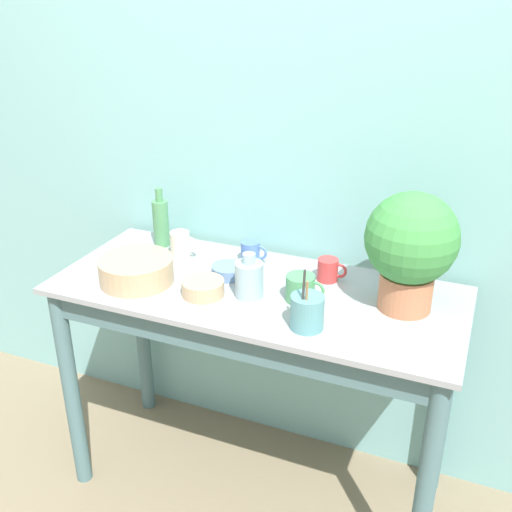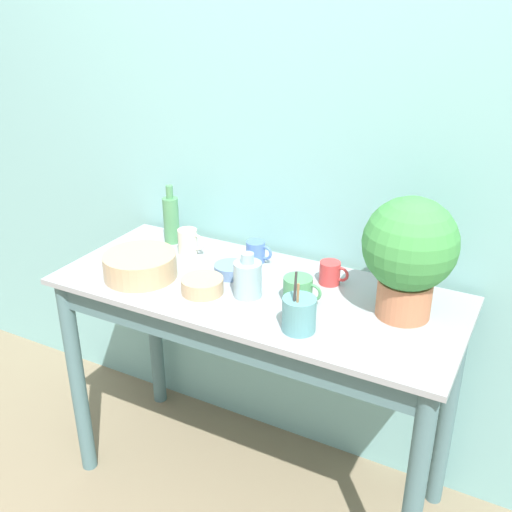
{
  "view_description": "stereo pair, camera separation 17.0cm",
  "coord_description": "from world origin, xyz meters",
  "px_view_note": "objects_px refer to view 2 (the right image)",
  "views": [
    {
      "loc": [
        0.69,
        -1.37,
        1.84
      ],
      "look_at": [
        0.0,
        0.3,
        1.0
      ],
      "focal_mm": 42.0,
      "sensor_mm": 36.0,
      "label": 1
    },
    {
      "loc": [
        0.84,
        -1.3,
        1.84
      ],
      "look_at": [
        0.0,
        0.3,
        1.0
      ],
      "focal_mm": 42.0,
      "sensor_mm": 36.0,
      "label": 2
    }
  ],
  "objects_px": {
    "bowl_wash_large": "(140,265)",
    "mug_cream": "(188,241)",
    "mug_green": "(298,290)",
    "bowl_small_tan": "(202,285)",
    "bottle_tall": "(171,219)",
    "mug_red": "(331,273)",
    "mug_blue": "(256,252)",
    "bottle_short": "(248,278)",
    "potted_plant": "(409,251)",
    "bowl_small_blue": "(231,270)",
    "utensil_cup": "(299,314)"
  },
  "relations": [
    {
      "from": "bowl_wash_large",
      "to": "mug_cream",
      "type": "relative_size",
      "value": 2.32
    },
    {
      "from": "mug_green",
      "to": "bowl_small_tan",
      "type": "bearing_deg",
      "value": -164.32
    },
    {
      "from": "mug_green",
      "to": "bottle_tall",
      "type": "bearing_deg",
      "value": 161.53
    },
    {
      "from": "mug_cream",
      "to": "mug_red",
      "type": "bearing_deg",
      "value": 1.76
    },
    {
      "from": "mug_blue",
      "to": "bowl_small_tan",
      "type": "xyz_separation_m",
      "value": [
        -0.05,
        -0.3,
        -0.01
      ]
    },
    {
      "from": "mug_blue",
      "to": "bowl_small_tan",
      "type": "relative_size",
      "value": 0.72
    },
    {
      "from": "bottle_short",
      "to": "mug_cream",
      "type": "xyz_separation_m",
      "value": [
        -0.37,
        0.19,
        -0.02
      ]
    },
    {
      "from": "bowl_wash_large",
      "to": "bottle_tall",
      "type": "height_order",
      "value": "bottle_tall"
    },
    {
      "from": "potted_plant",
      "to": "bottle_short",
      "type": "distance_m",
      "value": 0.52
    },
    {
      "from": "bowl_small_blue",
      "to": "bowl_small_tan",
      "type": "height_order",
      "value": "bowl_small_tan"
    },
    {
      "from": "bottle_short",
      "to": "utensil_cup",
      "type": "height_order",
      "value": "utensil_cup"
    },
    {
      "from": "bottle_tall",
      "to": "bowl_small_blue",
      "type": "height_order",
      "value": "bottle_tall"
    },
    {
      "from": "utensil_cup",
      "to": "potted_plant",
      "type": "bearing_deg",
      "value": 43.09
    },
    {
      "from": "bottle_short",
      "to": "bowl_small_blue",
      "type": "height_order",
      "value": "bottle_short"
    },
    {
      "from": "utensil_cup",
      "to": "bowl_wash_large",
      "type": "bearing_deg",
      "value": 174.17
    },
    {
      "from": "bowl_small_blue",
      "to": "bowl_small_tan",
      "type": "xyz_separation_m",
      "value": [
        -0.02,
        -0.16,
        0.01
      ]
    },
    {
      "from": "utensil_cup",
      "to": "mug_green",
      "type": "bearing_deg",
      "value": 114.6
    },
    {
      "from": "bottle_short",
      "to": "mug_blue",
      "type": "distance_m",
      "value": 0.27
    },
    {
      "from": "bottle_tall",
      "to": "bowl_small_tan",
      "type": "relative_size",
      "value": 1.66
    },
    {
      "from": "bowl_wash_large",
      "to": "bowl_small_blue",
      "type": "xyz_separation_m",
      "value": [
        0.28,
        0.16,
        -0.02
      ]
    },
    {
      "from": "potted_plant",
      "to": "bottle_short",
      "type": "bearing_deg",
      "value": -166.62
    },
    {
      "from": "bowl_wash_large",
      "to": "bottle_short",
      "type": "relative_size",
      "value": 1.67
    },
    {
      "from": "bottle_short",
      "to": "mug_green",
      "type": "xyz_separation_m",
      "value": [
        0.16,
        0.04,
        -0.02
      ]
    },
    {
      "from": "mug_cream",
      "to": "bottle_tall",
      "type": "bearing_deg",
      "value": 152.93
    },
    {
      "from": "bottle_tall",
      "to": "mug_green",
      "type": "distance_m",
      "value": 0.69
    },
    {
      "from": "bottle_tall",
      "to": "bowl_small_tan",
      "type": "distance_m",
      "value": 0.46
    },
    {
      "from": "bottle_tall",
      "to": "bottle_short",
      "type": "bearing_deg",
      "value": -27.54
    },
    {
      "from": "mug_red",
      "to": "bowl_small_tan",
      "type": "xyz_separation_m",
      "value": [
        -0.36,
        -0.26,
        -0.01
      ]
    },
    {
      "from": "bowl_wash_large",
      "to": "bowl_small_tan",
      "type": "bearing_deg",
      "value": 0.4
    },
    {
      "from": "mug_red",
      "to": "mug_cream",
      "type": "bearing_deg",
      "value": -178.24
    },
    {
      "from": "mug_green",
      "to": "bowl_small_blue",
      "type": "xyz_separation_m",
      "value": [
        -0.29,
        0.07,
        -0.02
      ]
    },
    {
      "from": "bowl_wash_large",
      "to": "mug_blue",
      "type": "relative_size",
      "value": 2.5
    },
    {
      "from": "mug_green",
      "to": "bowl_small_tan",
      "type": "relative_size",
      "value": 0.91
    },
    {
      "from": "bowl_wash_large",
      "to": "bottle_short",
      "type": "distance_m",
      "value": 0.41
    },
    {
      "from": "mug_red",
      "to": "utensil_cup",
      "type": "xyz_separation_m",
      "value": [
        0.03,
        -0.33,
        0.01
      ]
    },
    {
      "from": "bottle_tall",
      "to": "utensil_cup",
      "type": "height_order",
      "value": "bottle_tall"
    },
    {
      "from": "bowl_small_tan",
      "to": "bowl_wash_large",
      "type": "bearing_deg",
      "value": -179.6
    },
    {
      "from": "mug_green",
      "to": "mug_red",
      "type": "bearing_deg",
      "value": 76.09
    },
    {
      "from": "bottle_short",
      "to": "mug_green",
      "type": "distance_m",
      "value": 0.17
    },
    {
      "from": "mug_red",
      "to": "mug_blue",
      "type": "distance_m",
      "value": 0.31
    },
    {
      "from": "bowl_wash_large",
      "to": "mug_cream",
      "type": "height_order",
      "value": "mug_cream"
    },
    {
      "from": "bottle_tall",
      "to": "bowl_small_blue",
      "type": "relative_size",
      "value": 2.01
    },
    {
      "from": "bottle_short",
      "to": "mug_blue",
      "type": "relative_size",
      "value": 1.5
    },
    {
      "from": "mug_green",
      "to": "bowl_small_blue",
      "type": "distance_m",
      "value": 0.3
    },
    {
      "from": "mug_red",
      "to": "bowl_small_tan",
      "type": "distance_m",
      "value": 0.44
    },
    {
      "from": "bottle_tall",
      "to": "mug_red",
      "type": "bearing_deg",
      "value": -3.55
    },
    {
      "from": "bowl_small_tan",
      "to": "bottle_short",
      "type": "bearing_deg",
      "value": 19.28
    },
    {
      "from": "bowl_wash_large",
      "to": "bottle_tall",
      "type": "bearing_deg",
      "value": 104.5
    },
    {
      "from": "mug_green",
      "to": "utensil_cup",
      "type": "height_order",
      "value": "utensil_cup"
    },
    {
      "from": "bowl_small_blue",
      "to": "utensil_cup",
      "type": "relative_size",
      "value": 0.59
    }
  ]
}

